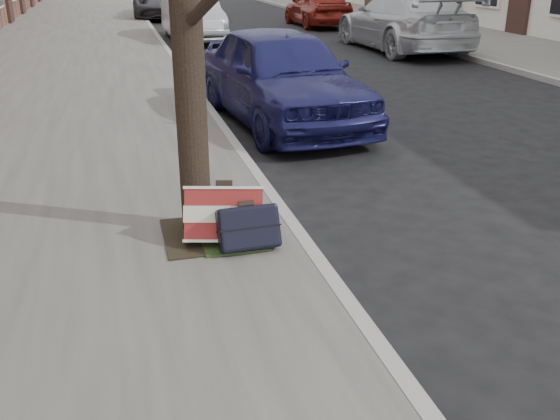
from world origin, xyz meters
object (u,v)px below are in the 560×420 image
object	(u,v)px
car_near_front	(282,76)
suitcase_navy	(249,227)
suitcase_red	(224,215)
car_near_mid	(192,17)

from	to	relation	value
car_near_front	suitcase_navy	bearing A→B (deg)	-113.59
suitcase_red	car_near_mid	distance (m)	14.94
car_near_front	suitcase_red	bearing A→B (deg)	-116.33
suitcase_navy	car_near_mid	size ratio (longest dim) A/B	0.12
suitcase_red	suitcase_navy	bearing A→B (deg)	-33.84
suitcase_red	car_near_mid	xyz separation A→B (m)	(1.70, 14.84, 0.33)
suitcase_navy	car_near_mid	bearing A→B (deg)	81.97
car_near_front	car_near_mid	world-z (taller)	car_near_front
suitcase_red	car_near_front	size ratio (longest dim) A/B	0.15
suitcase_red	suitcase_navy	distance (m)	0.26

